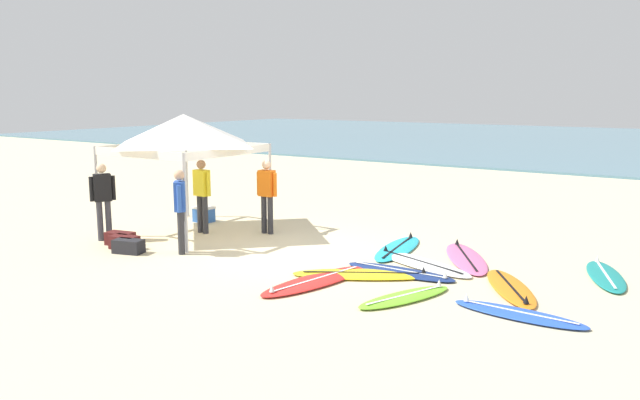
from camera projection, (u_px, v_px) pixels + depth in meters
name	position (u px, v px, depth m)	size (l,w,h in m)	color
ground_plane	(285.00, 250.00, 13.04)	(80.00, 80.00, 0.00)	beige
sea	(597.00, 142.00, 40.82)	(80.00, 36.00, 0.10)	#568499
canopy_tent	(184.00, 130.00, 14.33)	(2.90, 2.90, 2.75)	#B7B7BC
surfboard_orange	(511.00, 288.00, 10.41)	(1.62, 2.12, 0.19)	orange
surfboard_pink	(466.00, 258.00, 12.29)	(1.83, 2.42, 0.19)	pink
surfboard_navy	(400.00, 272.00, 11.34)	(2.13, 0.59, 0.19)	navy
surfboard_cyan	(398.00, 248.00, 13.06)	(1.01, 2.41, 0.19)	#23B2CC
surfboard_teal	(605.00, 276.00, 11.10)	(1.20, 2.12, 0.19)	#19847F
surfboard_blue	(518.00, 314.00, 9.18)	(2.02, 0.64, 0.19)	blue
surfboard_red	(316.00, 281.00, 10.80)	(1.11, 2.54, 0.19)	red
surfboard_lime	(405.00, 297.00, 9.95)	(1.13, 1.93, 0.19)	#7AD12D
surfboard_white	(421.00, 263.00, 11.93)	(2.52, 1.47, 0.19)	white
surfboard_yellow	(365.00, 274.00, 11.18)	(2.55, 1.91, 0.19)	yellow
person_orange	(267.00, 191.00, 14.43)	(0.55, 0.23, 1.71)	#2D2D33
person_blue	(180.00, 205.00, 12.63)	(0.40, 0.43, 1.71)	#2D2D33
person_black	(103.00, 196.00, 13.77)	(0.37, 0.48, 1.71)	#383842
person_yellow	(202.00, 191.00, 14.50)	(0.55, 0.24, 1.71)	#2D2D33
gear_bag_near_tent	(124.00, 242.00, 13.12)	(0.60, 0.32, 0.28)	#4C1919
gear_bag_by_pole	(120.00, 239.00, 13.47)	(0.60, 0.32, 0.28)	#4C1919
gear_bag_on_sand	(128.00, 246.00, 12.79)	(0.60, 0.32, 0.28)	#232328
cooler_box	(204.00, 214.00, 15.89)	(0.50, 0.36, 0.39)	#2D60B7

